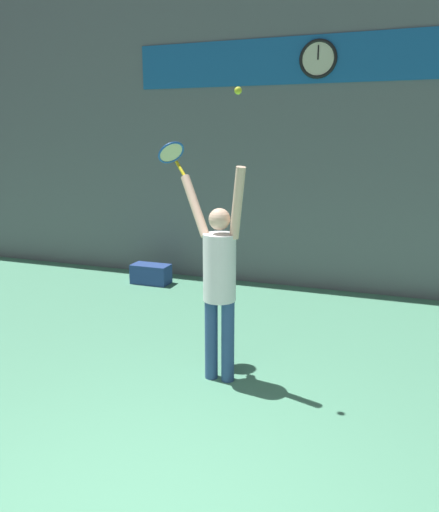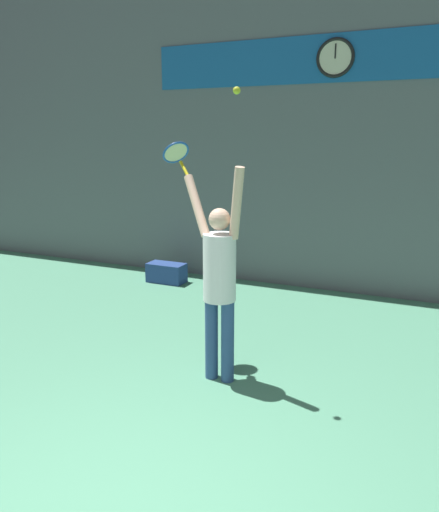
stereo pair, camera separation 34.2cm
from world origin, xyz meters
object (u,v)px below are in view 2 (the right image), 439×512
Objects in this scene: water_bottle at (178,275)px; equipment_bag at (167,273)px; tennis_player at (219,276)px; tennis_racket at (177,154)px; tennis_ball at (237,90)px; scoreboard_clock at (335,58)px.

equipment_bag is (-0.19, -0.05, 0.04)m from water_bottle.
tennis_racket is (-0.66, 0.40, 1.15)m from tennis_player.
tennis_player is 5.30× the size of tennis_racket.
water_bottle is (-2.27, 2.97, -2.67)m from tennis_ball.
tennis_ball is 0.10× the size of equipment_bag.
scoreboard_clock is 1.38× the size of tennis_racket.
tennis_racket is 1.15m from tennis_ball.
tennis_racket is at bearing 150.29° from tennis_ball.
scoreboard_clock is 0.88× the size of equipment_bag.
equipment_bag is (-2.46, 2.92, -2.63)m from tennis_ball.
tennis_racket reaches higher than water_bottle.
tennis_ball is at bearing -29.71° from tennis_racket.
tennis_player is 1.38m from tennis_racket.
tennis_racket is 3.55m from equipment_bag.
tennis_ball is 4.63m from equipment_bag.
tennis_ball is 4.59m from water_bottle.
tennis_ball reaches higher than tennis_player.
water_bottle is (-2.06, 2.87, -0.96)m from tennis_player.
water_bottle is 0.43× the size of equipment_bag.
tennis_racket is 0.64× the size of equipment_bag.
equipment_bag is (-2.24, 2.82, -0.92)m from tennis_player.
scoreboard_clock is 4.17m from water_bottle.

